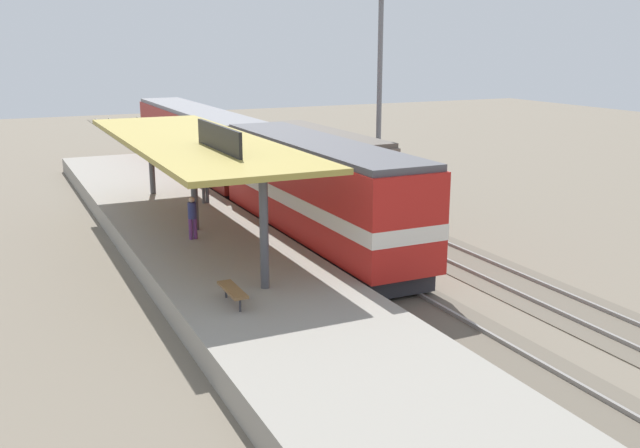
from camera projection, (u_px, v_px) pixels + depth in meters
name	position (u px, v px, depth m)	size (l,w,h in m)	color
ground_plane	(338.00, 233.00, 32.55)	(120.00, 120.00, 0.00)	#706656
track_near	(297.00, 237.00, 31.71)	(3.20, 110.00, 0.16)	#5F5649
track_far	(387.00, 226.00, 33.61)	(3.20, 110.00, 0.16)	#5F5649
platform	(196.00, 240.00, 29.70)	(6.00, 44.00, 0.90)	gray
station_canopy	(193.00, 143.00, 28.60)	(5.20, 18.00, 4.70)	#47474C
platform_bench	(233.00, 290.00, 21.03)	(0.44, 1.70, 0.50)	#333338
locomotive	(317.00, 193.00, 29.30)	(2.93, 14.43, 4.44)	#28282D
passenger_carriage_single	(197.00, 142.00, 45.09)	(2.90, 20.00, 4.24)	#28282D
freight_car	(321.00, 163.00, 39.43)	(2.80, 12.00, 3.54)	#28282D
light_mast	(380.00, 43.00, 38.53)	(1.10, 1.10, 11.70)	slate
person_waiting	(205.00, 184.00, 34.19)	(0.34, 0.34, 1.71)	#4C4C51
person_walking	(192.00, 216.00, 27.91)	(0.34, 0.34, 1.71)	#663375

